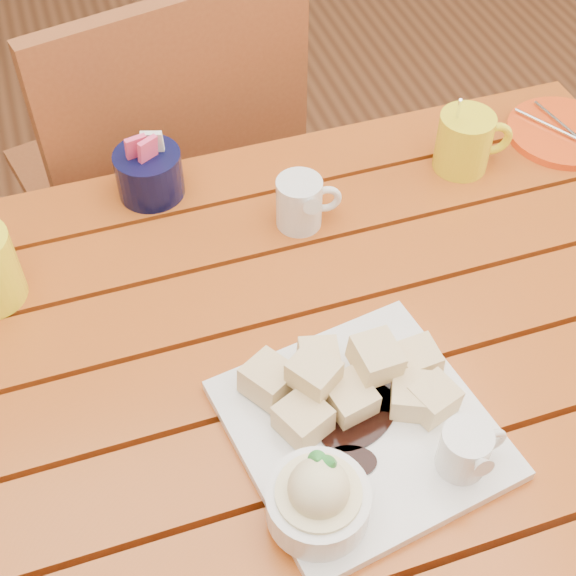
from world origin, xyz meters
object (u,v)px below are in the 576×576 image
object	(u,v)px
table	(291,405)
dessert_plate	(354,437)
chair_far	(166,181)
orange_saucer	(564,132)
coffee_mug_right	(466,141)

from	to	relation	value
table	dessert_plate	distance (m)	0.20
dessert_plate	chair_far	bearing A→B (deg)	94.90
dessert_plate	orange_saucer	xyz separation A→B (m)	(0.51, 0.41, -0.02)
chair_far	dessert_plate	bearing A→B (deg)	82.11
table	coffee_mug_right	world-z (taller)	coffee_mug_right
coffee_mug_right	chair_far	distance (m)	0.59
dessert_plate	chair_far	size ratio (longest dim) A/B	0.32
orange_saucer	coffee_mug_right	bearing A→B (deg)	-175.45
table	dessert_plate	bearing A→B (deg)	-81.02
dessert_plate	orange_saucer	size ratio (longest dim) A/B	1.78
orange_saucer	table	bearing A→B (deg)	-153.35
chair_far	orange_saucer	bearing A→B (deg)	136.29
orange_saucer	dessert_plate	bearing A→B (deg)	-141.18
coffee_mug_right	orange_saucer	distance (m)	0.19
table	coffee_mug_right	xyz separation A→B (m)	(0.35, 0.25, 0.15)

